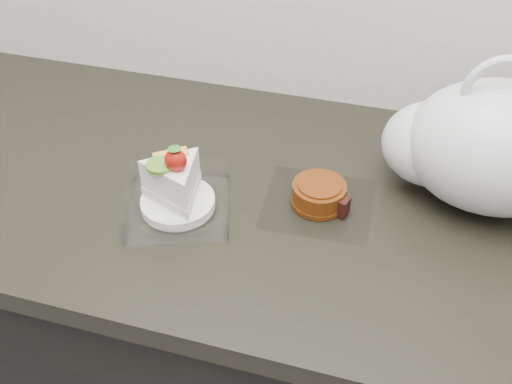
% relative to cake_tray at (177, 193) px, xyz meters
% --- Properties ---
extents(counter, '(2.04, 0.64, 0.90)m').
position_rel_cake_tray_xyz_m(counter, '(0.13, 0.09, -0.48)').
color(counter, black).
rests_on(counter, ground).
extents(cake_tray, '(0.21, 0.21, 0.13)m').
position_rel_cake_tray_xyz_m(cake_tray, '(0.00, 0.00, 0.00)').
color(cake_tray, white).
rests_on(cake_tray, counter).
extents(mooncake_wrap, '(0.18, 0.17, 0.04)m').
position_rel_cake_tray_xyz_m(mooncake_wrap, '(0.22, 0.07, -0.02)').
color(mooncake_wrap, white).
rests_on(mooncake_wrap, counter).
extents(plastic_bag, '(0.32, 0.22, 0.26)m').
position_rel_cake_tray_xyz_m(plastic_bag, '(0.45, 0.16, 0.07)').
color(plastic_bag, silver).
rests_on(plastic_bag, counter).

